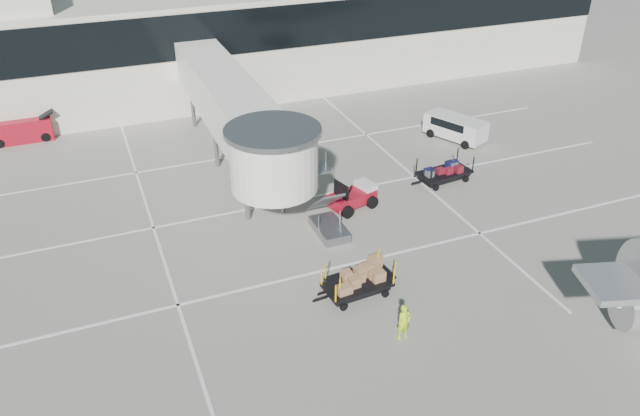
{
  "coord_description": "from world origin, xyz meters",
  "views": [
    {
      "loc": [
        -12.22,
        -20.71,
        17.92
      ],
      "look_at": [
        -2.15,
        4.47,
        2.0
      ],
      "focal_mm": 35.0,
      "sensor_mm": 36.0,
      "label": 1
    }
  ],
  "objects_px": {
    "box_cart_near": "(360,278)",
    "belt_loader": "(22,130)",
    "box_cart_far": "(356,285)",
    "ground_worker": "(404,322)",
    "minivan": "(454,126)",
    "suitcase_cart": "(445,173)",
    "baggage_tug": "(353,197)"
  },
  "relations": [
    {
      "from": "box_cart_far",
      "to": "ground_worker",
      "type": "bearing_deg",
      "value": -84.18
    },
    {
      "from": "box_cart_near",
      "to": "belt_loader",
      "type": "xyz_separation_m",
      "value": [
        -14.69,
        23.87,
        0.23
      ]
    },
    {
      "from": "box_cart_near",
      "to": "belt_loader",
      "type": "height_order",
      "value": "belt_loader"
    },
    {
      "from": "suitcase_cart",
      "to": "belt_loader",
      "type": "bearing_deg",
      "value": 139.09
    },
    {
      "from": "belt_loader",
      "to": "baggage_tug",
      "type": "bearing_deg",
      "value": -44.28
    },
    {
      "from": "box_cart_far",
      "to": "ground_worker",
      "type": "distance_m",
      "value": 3.45
    },
    {
      "from": "baggage_tug",
      "to": "minivan",
      "type": "height_order",
      "value": "baggage_tug"
    },
    {
      "from": "ground_worker",
      "to": "minivan",
      "type": "height_order",
      "value": "ground_worker"
    },
    {
      "from": "baggage_tug",
      "to": "minivan",
      "type": "bearing_deg",
      "value": 14.77
    },
    {
      "from": "box_cart_near",
      "to": "ground_worker",
      "type": "bearing_deg",
      "value": -92.77
    },
    {
      "from": "baggage_tug",
      "to": "minivan",
      "type": "xyz_separation_m",
      "value": [
        10.44,
        6.04,
        0.31
      ]
    },
    {
      "from": "suitcase_cart",
      "to": "belt_loader",
      "type": "relative_size",
      "value": 0.96
    },
    {
      "from": "ground_worker",
      "to": "minivan",
      "type": "xyz_separation_m",
      "value": [
        12.97,
        16.73,
        0.12
      ]
    },
    {
      "from": "baggage_tug",
      "to": "box_cart_far",
      "type": "relative_size",
      "value": 0.78
    },
    {
      "from": "suitcase_cart",
      "to": "box_cart_far",
      "type": "relative_size",
      "value": 1.07
    },
    {
      "from": "box_cart_near",
      "to": "box_cart_far",
      "type": "relative_size",
      "value": 0.98
    },
    {
      "from": "box_cart_near",
      "to": "belt_loader",
      "type": "relative_size",
      "value": 0.89
    },
    {
      "from": "ground_worker",
      "to": "belt_loader",
      "type": "bearing_deg",
      "value": 114.32
    },
    {
      "from": "baggage_tug",
      "to": "ground_worker",
      "type": "relative_size",
      "value": 1.78
    },
    {
      "from": "baggage_tug",
      "to": "suitcase_cart",
      "type": "height_order",
      "value": "baggage_tug"
    },
    {
      "from": "box_cart_far",
      "to": "belt_loader",
      "type": "relative_size",
      "value": 0.9
    },
    {
      "from": "ground_worker",
      "to": "belt_loader",
      "type": "height_order",
      "value": "belt_loader"
    },
    {
      "from": "minivan",
      "to": "box_cart_far",
      "type": "bearing_deg",
      "value": -160.23
    },
    {
      "from": "box_cart_near",
      "to": "ground_worker",
      "type": "xyz_separation_m",
      "value": [
        0.21,
        -3.77,
        0.29
      ]
    },
    {
      "from": "ground_worker",
      "to": "box_cart_near",
      "type": "bearing_deg",
      "value": 89.21
    },
    {
      "from": "minivan",
      "to": "belt_loader",
      "type": "xyz_separation_m",
      "value": [
        -27.87,
        10.91,
        -0.18
      ]
    },
    {
      "from": "belt_loader",
      "to": "suitcase_cart",
      "type": "bearing_deg",
      "value": -34.09
    },
    {
      "from": "baggage_tug",
      "to": "suitcase_cart",
      "type": "relative_size",
      "value": 0.73
    },
    {
      "from": "box_cart_near",
      "to": "box_cart_far",
      "type": "height_order",
      "value": "box_cart_far"
    },
    {
      "from": "minivan",
      "to": "belt_loader",
      "type": "bearing_deg",
      "value": 133.9
    },
    {
      "from": "baggage_tug",
      "to": "box_cart_far",
      "type": "distance_m",
      "value": 7.95
    },
    {
      "from": "suitcase_cart",
      "to": "ground_worker",
      "type": "bearing_deg",
      "value": -135.1
    }
  ]
}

